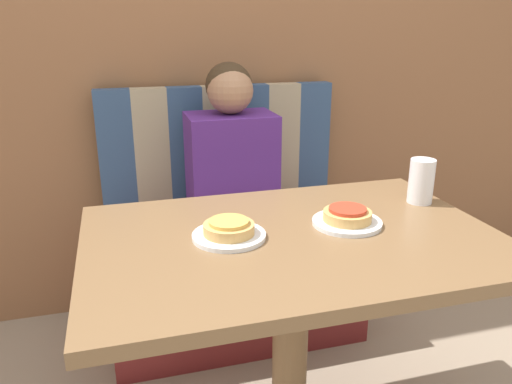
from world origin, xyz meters
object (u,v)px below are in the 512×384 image
object	(u,v)px
plate_right	(347,222)
pizza_right	(347,215)
plate_left	(229,236)
person	(231,157)
pizza_left	(229,227)
drinking_cup	(421,181)

from	to	relation	value
plate_right	pizza_right	size ratio (longest dim) A/B	1.44
plate_left	plate_right	world-z (taller)	same
person	pizza_left	size ratio (longest dim) A/B	5.16
plate_right	pizza_right	bearing A→B (deg)	0.00
plate_right	drinking_cup	bearing A→B (deg)	19.45
plate_right	drinking_cup	size ratio (longest dim) A/B	1.40
pizza_left	pizza_right	bearing A→B (deg)	0.00
pizza_right	drinking_cup	xyz separation A→B (m)	(0.29, 0.10, 0.04)
pizza_right	plate_left	bearing A→B (deg)	180.00
person	pizza_left	distance (m)	0.71
plate_right	drinking_cup	distance (m)	0.32
plate_left	drinking_cup	size ratio (longest dim) A/B	1.40
plate_right	drinking_cup	world-z (taller)	drinking_cup
plate_right	pizza_left	world-z (taller)	pizza_left
pizza_left	pizza_right	world-z (taller)	same
plate_left	pizza_right	bearing A→B (deg)	0.00
plate_left	pizza_left	world-z (taller)	pizza_left
drinking_cup	pizza_right	bearing A→B (deg)	-160.55
person	pizza_right	distance (m)	0.71
pizza_left	plate_left	bearing A→B (deg)	0.00
plate_right	pizza_right	world-z (taller)	pizza_right
pizza_left	pizza_right	distance (m)	0.33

